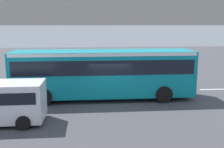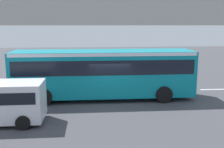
% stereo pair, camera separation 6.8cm
% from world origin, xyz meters
% --- Properties ---
extents(ground, '(80.00, 80.00, 0.00)m').
position_xyz_m(ground, '(0.00, 0.00, 0.00)').
color(ground, '#424247').
extents(city_bus, '(11.54, 2.85, 3.15)m').
position_xyz_m(city_bus, '(0.33, -0.62, 1.88)').
color(city_bus, '#0C8493').
rests_on(city_bus, ground).
extents(lane_dash_leftmost, '(2.00, 0.20, 0.01)m').
position_xyz_m(lane_dash_leftmost, '(-8.00, -2.38, 0.00)').
color(lane_dash_leftmost, silver).
rests_on(lane_dash_leftmost, ground).
extents(lane_dash_left, '(2.00, 0.20, 0.01)m').
position_xyz_m(lane_dash_left, '(-4.00, -2.38, 0.00)').
color(lane_dash_left, silver).
rests_on(lane_dash_left, ground).
extents(lane_dash_centre, '(2.00, 0.20, 0.01)m').
position_xyz_m(lane_dash_centre, '(0.00, -2.38, 0.00)').
color(lane_dash_centre, silver).
rests_on(lane_dash_centre, ground).
extents(lane_dash_right, '(2.00, 0.20, 0.01)m').
position_xyz_m(lane_dash_right, '(4.00, -2.38, 0.00)').
color(lane_dash_right, silver).
rests_on(lane_dash_right, ground).
extents(pedestrian_overpass, '(26.80, 2.60, 6.44)m').
position_xyz_m(pedestrian_overpass, '(0.00, 11.99, 4.72)').
color(pedestrian_overpass, '#B2ADA5').
rests_on(pedestrian_overpass, ground).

